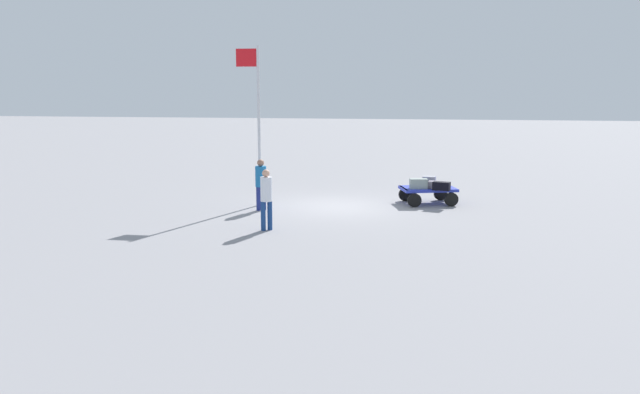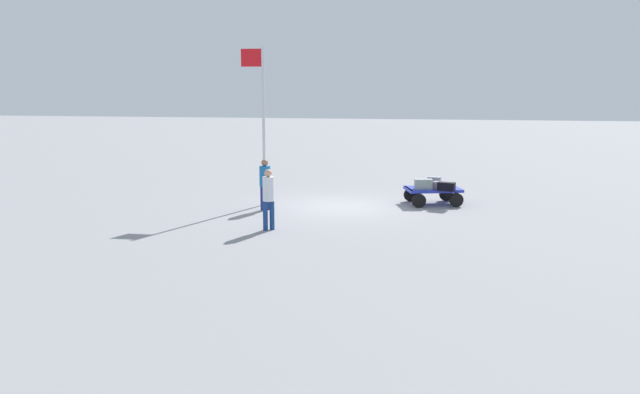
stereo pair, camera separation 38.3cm
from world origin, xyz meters
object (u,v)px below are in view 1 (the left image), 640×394
(worker_trailing, at_px, (261,180))
(suitcase_navy, at_px, (441,186))
(worker_lead, at_px, (266,195))
(suitcase_olive, at_px, (438,185))
(suitcase_dark, at_px, (418,184))
(luggage_cart, at_px, (427,191))
(suitcase_grey, at_px, (429,181))
(flagpole, at_px, (257,114))

(worker_trailing, bearing_deg, suitcase_navy, -165.63)
(suitcase_navy, relative_size, worker_lead, 0.36)
(suitcase_olive, distance_m, suitcase_dark, 0.67)
(luggage_cart, relative_size, suitcase_dark, 3.31)
(luggage_cart, xyz_separation_m, suitcase_navy, (-0.46, 0.55, 0.29))
(suitcase_dark, distance_m, worker_lead, 6.31)
(suitcase_grey, xyz_separation_m, worker_trailing, (5.54, 2.33, 0.25))
(suitcase_olive, relative_size, suitcase_dark, 1.05)
(luggage_cart, relative_size, suitcase_navy, 3.35)
(suitcase_olive, xyz_separation_m, flagpole, (6.17, 0.94, 2.44))
(luggage_cart, height_order, flagpole, flagpole)
(suitcase_dark, height_order, suitcase_navy, suitcase_dark)
(suitcase_olive, bearing_deg, worker_lead, 43.81)
(suitcase_navy, xyz_separation_m, flagpole, (6.29, 0.61, 2.42))
(suitcase_dark, bearing_deg, worker_trailing, 18.56)
(suitcase_olive, relative_size, flagpole, 0.12)
(luggage_cart, height_order, worker_lead, worker_lead)
(flagpole, bearing_deg, suitcase_dark, -171.52)
(suitcase_navy, distance_m, worker_lead, 6.72)
(suitcase_dark, distance_m, suitcase_navy, 0.81)
(worker_lead, relative_size, flagpole, 0.32)
(suitcase_navy, distance_m, worker_trailing, 6.15)
(worker_trailing, relative_size, flagpole, 0.31)
(suitcase_grey, relative_size, worker_trailing, 0.28)
(suitcase_grey, bearing_deg, suitcase_dark, 57.89)
(suitcase_dark, distance_m, flagpole, 6.07)
(suitcase_navy, bearing_deg, luggage_cart, -50.02)
(worker_lead, bearing_deg, luggage_cart, -132.83)
(suitcase_dark, xyz_separation_m, flagpole, (5.52, 0.82, 2.40))
(suitcase_dark, bearing_deg, suitcase_olive, -170.05)
(suitcase_grey, xyz_separation_m, suitcase_navy, (-0.41, 0.80, -0.03))
(suitcase_navy, distance_m, flagpole, 6.77)
(flagpole, bearing_deg, worker_lead, 107.97)
(luggage_cart, relative_size, worker_lead, 1.20)
(suitcase_navy, bearing_deg, worker_lead, 41.08)
(luggage_cart, distance_m, suitcase_dark, 0.56)
(suitcase_olive, height_order, suitcase_navy, suitcase_navy)
(luggage_cart, distance_m, suitcase_navy, 0.77)
(suitcase_olive, height_order, worker_trailing, worker_trailing)
(luggage_cart, bearing_deg, suitcase_dark, 47.00)
(suitcase_olive, bearing_deg, suitcase_dark, 9.95)
(suitcase_grey, xyz_separation_m, flagpole, (5.88, 1.41, 2.39))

